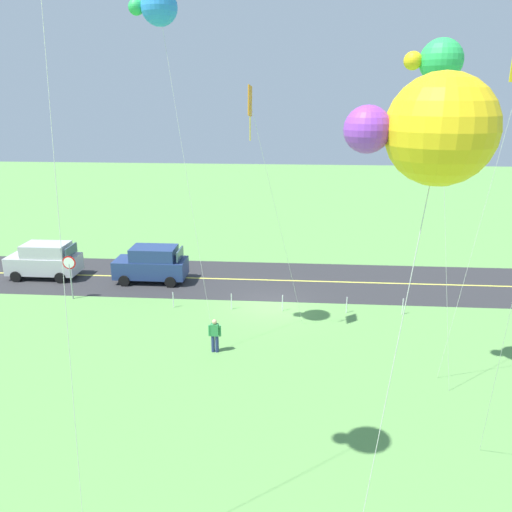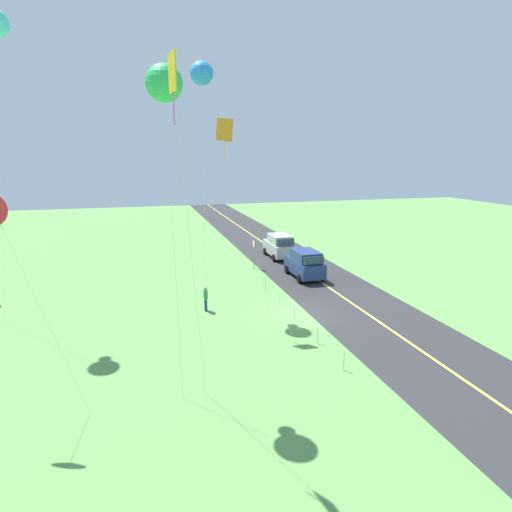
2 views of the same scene
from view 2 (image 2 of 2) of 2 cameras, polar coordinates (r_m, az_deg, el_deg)
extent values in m
cube|color=#60994C|center=(26.79, 5.99, -7.84)|extent=(120.00, 120.00, 0.10)
cube|color=#2D2D30|center=(28.41, 13.58, -6.78)|extent=(120.00, 7.00, 0.00)
cube|color=#E5E04C|center=(28.41, 13.58, -6.77)|extent=(120.00, 0.16, 0.00)
cube|color=navy|center=(34.35, 6.46, -1.41)|extent=(4.40, 1.90, 1.10)
cube|color=navy|center=(33.89, 6.66, 0.04)|extent=(2.73, 1.75, 0.80)
cube|color=#334756|center=(34.87, 5.99, 0.44)|extent=(0.10, 1.61, 0.64)
cube|color=#334756|center=(32.44, 7.73, -0.59)|extent=(0.10, 1.61, 0.60)
cylinder|color=black|center=(35.45, 4.15, -1.81)|extent=(0.68, 0.22, 0.68)
cylinder|color=black|center=(36.12, 6.99, -1.58)|extent=(0.68, 0.22, 0.68)
cylinder|color=black|center=(32.88, 5.82, -3.06)|extent=(0.68, 0.22, 0.68)
cylinder|color=black|center=(33.60, 8.85, -2.79)|extent=(0.68, 0.22, 0.68)
cube|color=#B7B7BC|center=(40.78, 3.09, 1.03)|extent=(4.40, 1.90, 1.10)
cube|color=#B7B7BC|center=(40.36, 3.22, 2.27)|extent=(2.73, 1.75, 0.80)
cube|color=#334756|center=(41.37, 2.74, 2.55)|extent=(0.10, 1.61, 0.64)
cube|color=#334756|center=(38.86, 3.98, 1.83)|extent=(0.10, 1.61, 0.60)
cylinder|color=black|center=(41.95, 1.23, 0.63)|extent=(0.68, 0.22, 0.68)
cylinder|color=black|center=(42.53, 3.68, 0.78)|extent=(0.68, 0.22, 0.68)
cylinder|color=black|center=(39.29, 2.43, -0.26)|extent=(0.68, 0.22, 0.68)
cylinder|color=black|center=(39.91, 5.03, -0.09)|extent=(0.68, 0.22, 0.68)
cylinder|color=gray|center=(36.76, -0.26, -0.08)|extent=(0.08, 0.08, 2.10)
cylinder|color=red|center=(36.51, -0.26, 1.64)|extent=(0.76, 0.04, 0.76)
cylinder|color=white|center=(36.50, -0.30, 1.64)|extent=(0.62, 0.01, 0.62)
cylinder|color=navy|center=(27.18, -6.68, -6.51)|extent=(0.16, 0.16, 0.82)
cylinder|color=navy|center=(27.34, -6.74, -6.38)|extent=(0.16, 0.16, 0.82)
cube|color=#338C4C|center=(27.03, -6.75, -5.07)|extent=(0.36, 0.22, 0.56)
cylinder|color=#338C4C|center=(26.83, -6.67, -5.33)|extent=(0.10, 0.10, 0.52)
cylinder|color=#338C4C|center=(27.28, -6.83, -5.01)|extent=(0.10, 0.10, 0.52)
sphere|color=#D8AD84|center=(26.91, -6.77, -4.28)|extent=(0.22, 0.22, 0.22)
cylinder|color=silver|center=(26.72, -6.96, 8.05)|extent=(1.89, 0.45, 14.35)
sphere|color=#2D8CE5|center=(27.97, -7.25, 23.04)|extent=(1.40, 1.40, 1.40)
sphere|color=green|center=(28.85, -7.54, 22.74)|extent=(0.60, 0.60, 0.60)
cylinder|color=silver|center=(23.74, -0.81, 3.31)|extent=(2.49, 2.20, 10.93)
cube|color=orange|center=(24.36, -4.22, 16.44)|extent=(0.10, 0.99, 1.27)
cylinder|color=yellow|center=(24.33, -4.18, 14.32)|extent=(0.04, 0.04, 1.40)
cylinder|color=silver|center=(17.40, -26.34, -7.32)|extent=(0.81, 2.55, 7.77)
cylinder|color=silver|center=(27.65, -30.93, 8.34)|extent=(0.05, 1.47, 16.17)
sphere|color=red|center=(29.06, -31.00, 24.65)|extent=(0.60, 0.60, 0.60)
cylinder|color=silver|center=(16.90, -10.87, 1.15)|extent=(1.65, 0.06, 12.22)
sphere|color=green|center=(17.53, -12.15, 21.63)|extent=(1.40, 1.40, 1.40)
sphere|color=yellow|center=(18.42, -12.35, 21.20)|extent=(0.60, 0.60, 0.60)
cylinder|color=silver|center=(15.77, -8.63, 0.24)|extent=(1.28, 0.95, 12.16)
cube|color=yellow|center=(14.90, -11.11, 22.94)|extent=(0.90, 0.17, 1.20)
cylinder|color=#D859BF|center=(14.78, -10.94, 19.50)|extent=(0.04, 0.04, 1.40)
cylinder|color=silver|center=(20.43, 11.63, -13.58)|extent=(0.05, 0.05, 0.90)
cylinder|color=silver|center=(22.82, 8.23, -10.45)|extent=(0.05, 0.05, 0.90)
cylinder|color=silver|center=(25.75, 5.15, -7.53)|extent=(0.05, 0.05, 0.90)
cylinder|color=silver|center=(28.19, 3.16, -5.60)|extent=(0.05, 0.05, 0.90)
cylinder|color=silver|center=(31.10, 1.26, -3.75)|extent=(0.05, 0.05, 0.90)
camera|label=1|loc=(27.65, -54.33, 11.16)|focal=35.73mm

